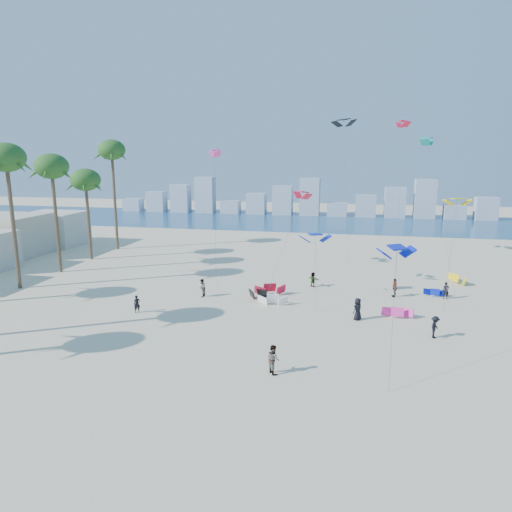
# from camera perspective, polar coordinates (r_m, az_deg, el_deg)

# --- Properties ---
(ground) EXTENTS (220.00, 220.00, 0.00)m
(ground) POSITION_cam_1_polar(r_m,az_deg,el_deg) (30.19, -12.38, -14.52)
(ground) COLOR beige
(ground) RESTS_ON ground
(ocean) EXTENTS (220.00, 220.00, 0.00)m
(ocean) POSITION_cam_1_polar(r_m,az_deg,el_deg) (98.04, 5.13, 4.27)
(ocean) COLOR navy
(ocean) RESTS_ON ground
(kitesurfer_near) EXTENTS (0.67, 0.62, 1.55)m
(kitesurfer_near) POSITION_cam_1_polar(r_m,az_deg,el_deg) (42.10, -14.30, -5.70)
(kitesurfer_near) COLOR black
(kitesurfer_near) RESTS_ON ground
(kitesurfer_mid) EXTENTS (1.11, 1.15, 1.87)m
(kitesurfer_mid) POSITION_cam_1_polar(r_m,az_deg,el_deg) (29.99, 2.11, -12.44)
(kitesurfer_mid) COLOR gray
(kitesurfer_mid) RESTS_ON ground
(kitesurfers_far) EXTENTS (23.59, 13.41, 1.87)m
(kitesurfers_far) POSITION_cam_1_polar(r_m,az_deg,el_deg) (43.27, 10.69, -4.90)
(kitesurfers_far) COLOR black
(kitesurfers_far) RESTS_ON ground
(grounded_kites) EXTENTS (21.75, 14.66, 1.00)m
(grounded_kites) POSITION_cam_1_polar(r_m,az_deg,el_deg) (45.66, 9.62, -4.51)
(grounded_kites) COLOR black
(grounded_kites) RESTS_ON ground
(flying_kites) EXTENTS (36.10, 36.31, 18.35)m
(flying_kites) POSITION_cam_1_polar(r_m,az_deg,el_deg) (48.45, 15.30, 9.81)
(flying_kites) COLOR #0B1EC2
(flying_kites) RESTS_ON ground
(palm_row) EXTENTS (10.37, 44.80, 15.59)m
(palm_row) POSITION_cam_1_polar(r_m,az_deg,el_deg) (52.72, -27.89, 8.74)
(palm_row) COLOR brown
(palm_row) RESTS_ON ground
(distant_skyline) EXTENTS (85.00, 3.00, 8.40)m
(distant_skyline) POSITION_cam_1_polar(r_m,az_deg,el_deg) (107.69, 5.18, 6.63)
(distant_skyline) COLOR #9EADBF
(distant_skyline) RESTS_ON ground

